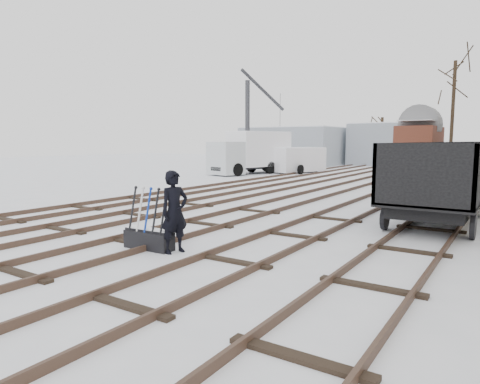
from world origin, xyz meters
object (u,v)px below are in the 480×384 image
(crane, at_px, (249,141))
(panel_van, at_px, (298,159))
(worker, at_px, (174,212))
(freight_wagon_a, at_px, (439,193))
(ground_frame, at_px, (149,238))
(box_van_wagon, at_px, (419,144))
(lorry, at_px, (251,152))

(crane, bearing_deg, panel_van, -9.07)
(worker, height_order, freight_wagon_a, freight_wagon_a)
(crane, bearing_deg, worker, -37.39)
(ground_frame, bearing_deg, crane, 115.83)
(box_van_wagon, height_order, panel_van, box_van_wagon)
(freight_wagon_a, bearing_deg, box_van_wagon, 102.38)
(lorry, distance_m, panel_van, 4.12)
(panel_van, height_order, crane, crane)
(freight_wagon_a, distance_m, box_van_wagon, 19.34)
(freight_wagon_a, height_order, box_van_wagon, box_van_wagon)
(box_van_wagon, distance_m, crane, 17.50)
(worker, xyz_separation_m, lorry, (-11.18, 21.60, 0.76))
(freight_wagon_a, relative_size, panel_van, 1.23)
(worker, bearing_deg, freight_wagon_a, -15.94)
(worker, xyz_separation_m, box_van_wagon, (0.47, 26.19, 1.38))
(panel_van, bearing_deg, ground_frame, -53.47)
(worker, bearing_deg, lorry, 43.53)
(box_van_wagon, height_order, crane, crane)
(ground_frame, relative_size, lorry, 0.19)
(ground_frame, bearing_deg, box_van_wagon, 85.27)
(ground_frame, xyz_separation_m, crane, (-15.88, 29.99, 2.28))
(crane, bearing_deg, lorry, -33.16)
(ground_frame, distance_m, freight_wagon_a, 9.20)
(crane, bearing_deg, ground_frame, -38.58)
(freight_wagon_a, relative_size, lorry, 0.81)
(box_van_wagon, distance_m, lorry, 12.54)
(freight_wagon_a, xyz_separation_m, box_van_wagon, (-4.14, 18.84, 1.37))
(worker, distance_m, crane, 34.24)
(ground_frame, distance_m, lorry, 24.12)
(lorry, height_order, panel_van, lorry)
(lorry, xyz_separation_m, panel_van, (2.54, 3.18, -0.65))
(lorry, bearing_deg, panel_van, 66.29)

